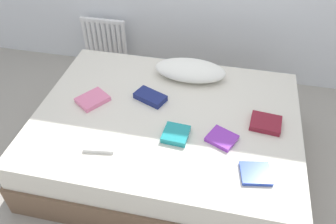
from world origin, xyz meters
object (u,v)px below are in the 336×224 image
Objects in this scene: bed at (167,138)px; textbook_pink at (93,99)px; pillow at (190,70)px; textbook_navy at (150,97)px; textbook_white at (101,143)px; textbook_purple at (222,138)px; radiator at (105,39)px; textbook_maroon at (266,123)px; textbook_blue at (256,173)px; textbook_teal at (176,134)px.

textbook_pink is (-0.60, 0.03, 0.27)m from bed.
pillow is 0.44m from textbook_navy.
pillow reaches higher than textbook_navy.
textbook_purple is at bearing 7.04° from textbook_white.
textbook_pink is at bearing -145.38° from pillow.
radiator is 1.24m from textbook_pink.
pillow reaches higher than bed.
bed is 0.60m from textbook_white.
pillow is at bearing -33.69° from radiator.
textbook_white is (0.58, -1.59, 0.16)m from radiator.
pillow is 2.77× the size of textbook_maroon.
radiator is 2.62× the size of textbook_blue.
textbook_purple reaches higher than textbook_white.
textbook_maroon is at bearing 13.26° from textbook_white.
textbook_navy is (0.79, -1.06, 0.17)m from radiator.
textbook_pink is at bearing 177.31° from bed.
radiator is at bearing 159.68° from textbook_purple.
pillow is (1.04, -0.70, 0.22)m from radiator.
radiator is 2.18× the size of textbook_pink.
radiator is at bearing 146.31° from pillow.
textbook_blue is at bearing -17.96° from textbook_teal.
textbook_white is at bearing 167.76° from textbook_blue.
radiator reaches higher than textbook_blue.
textbook_navy is (-0.16, 0.14, 0.28)m from bed.
textbook_pink is at bearing -173.76° from textbook_maroon.
bed is 0.66m from textbook_pink.
textbook_navy is 1.13× the size of textbook_maroon.
textbook_teal is 0.32m from textbook_purple.
textbook_maroon is (0.29, 0.21, 0.00)m from textbook_purple.
textbook_purple is at bearing -22.18° from bed.
textbook_white is (-0.48, -0.18, -0.01)m from textbook_teal.
pillow is 0.78m from textbook_maroon.
textbook_pink is (-0.22, 0.42, 0.00)m from textbook_white.
radiator is 2.04m from textbook_maroon.
textbook_teal is 0.74× the size of textbook_navy.
textbook_blue is at bearing -74.62° from textbook_pink.
textbook_pink is at bearing -73.14° from radiator.
textbook_pink reaches higher than textbook_purple.
radiator is at bearing 149.75° from textbook_navy.
textbook_blue is (1.26, -0.46, -0.01)m from textbook_pink.
textbook_teal is 0.52m from textbook_white.
bed is 8.95× the size of textbook_pink.
textbook_purple is at bearing -65.85° from textbook_pink.
textbook_maroon is (0.06, 0.47, 0.01)m from textbook_blue.
textbook_pink is at bearing -142.04° from textbook_navy.
radiator is at bearing 101.89° from textbook_white.
textbook_navy is (-0.26, -0.36, -0.05)m from pillow.
pillow reaches higher than textbook_maroon.
textbook_teal reaches higher than textbook_pink.
radiator is 1.70m from textbook_white.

